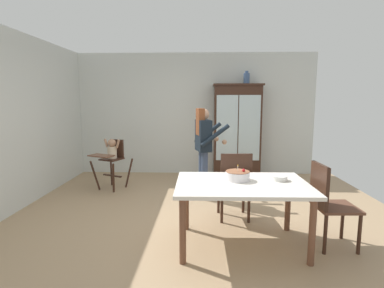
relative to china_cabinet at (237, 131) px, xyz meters
name	(u,v)px	position (x,y,z in m)	size (l,w,h in m)	color
ground_plane	(190,215)	(-0.93, -2.37, -1.01)	(6.24, 6.24, 0.00)	tan
wall_back	(195,114)	(-0.93, 0.26, 0.34)	(5.32, 0.06, 2.70)	silver
wall_left	(5,122)	(-3.56, -2.37, 0.34)	(0.06, 5.32, 2.70)	silver
china_cabinet	(237,131)	(0.00, 0.00, 0.00)	(1.06, 0.48, 2.01)	#382116
ceramic_vase	(247,78)	(0.18, 0.00, 1.12)	(0.13, 0.13, 0.27)	#3D567F
high_chair_with_toddler	(112,155)	(-2.44, -1.07, -0.36)	(0.76, 0.83, 0.95)	#382116
adult_person	(204,142)	(-0.73, -1.56, -0.04)	(0.60, 0.59, 1.53)	#3D4C6B
dining_table	(242,190)	(-0.30, -3.24, -0.36)	(1.49, 1.03, 0.74)	silver
birthday_cake	(238,176)	(-0.34, -3.13, -0.22)	(0.28, 0.28, 0.19)	white
serving_bowl	(279,178)	(0.15, -3.12, -0.24)	(0.18, 0.18, 0.06)	silver
dining_chair_far_side	(235,181)	(-0.30, -2.52, -0.45)	(0.47, 0.47, 0.96)	#382116
dining_chair_right_end	(327,199)	(0.66, -3.23, -0.45)	(0.46, 0.46, 0.96)	#382116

